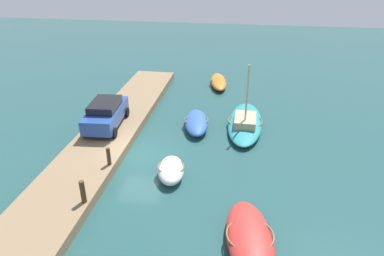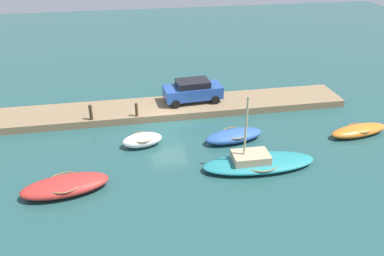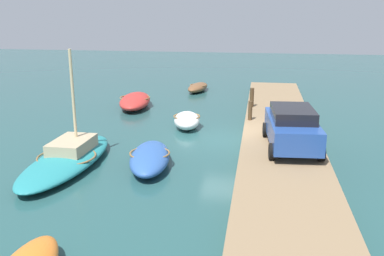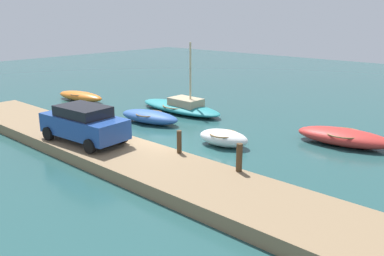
{
  "view_description": "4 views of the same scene",
  "coord_description": "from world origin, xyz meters",
  "px_view_note": "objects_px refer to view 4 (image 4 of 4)",
  "views": [
    {
      "loc": [
        16.82,
        5.75,
        10.57
      ],
      "look_at": [
        -1.44,
        2.91,
        1.23
      ],
      "focal_mm": 32.84,
      "sensor_mm": 36.0,
      "label": 1
    },
    {
      "loc": [
        2.6,
        23.56,
        12.56
      ],
      "look_at": [
        -1.23,
        2.78,
        1.21
      ],
      "focal_mm": 35.77,
      "sensor_mm": 36.0,
      "label": 2
    },
    {
      "loc": [
        -19.62,
        -1.4,
        6.09
      ],
      "look_at": [
        -1.24,
        1.55,
        0.89
      ],
      "focal_mm": 40.28,
      "sensor_mm": 36.0,
      "label": 3
    },
    {
      "loc": [
        13.4,
        -12.7,
        6.31
      ],
      "look_at": [
        0.41,
        1.67,
        0.76
      ],
      "focal_mm": 37.85,
      "sensor_mm": 36.0,
      "label": 4
    }
  ],
  "objects_px": {
    "sailboat_teal": "(181,106)",
    "rowboat_orange": "(80,96)",
    "mooring_post_mid_west": "(239,158)",
    "motorboat_red": "(344,137)",
    "dinghy_white": "(224,138)",
    "parked_car": "(84,123)",
    "rowboat_blue": "(149,117)",
    "mooring_post_west": "(179,142)"
  },
  "relations": [
    {
      "from": "rowboat_blue",
      "to": "mooring_post_west",
      "type": "distance_m",
      "value": 7.14
    },
    {
      "from": "parked_car",
      "to": "rowboat_blue",
      "type": "bearing_deg",
      "value": 102.8
    },
    {
      "from": "sailboat_teal",
      "to": "parked_car",
      "type": "distance_m",
      "value": 9.1
    },
    {
      "from": "rowboat_blue",
      "to": "parked_car",
      "type": "distance_m",
      "value": 5.89
    },
    {
      "from": "mooring_post_west",
      "to": "sailboat_teal",
      "type": "bearing_deg",
      "value": 133.22
    },
    {
      "from": "dinghy_white",
      "to": "motorboat_red",
      "type": "height_order",
      "value": "same"
    },
    {
      "from": "motorboat_red",
      "to": "parked_car",
      "type": "distance_m",
      "value": 12.53
    },
    {
      "from": "rowboat_blue",
      "to": "rowboat_orange",
      "type": "xyz_separation_m",
      "value": [
        -8.43,
        0.76,
        -0.03
      ]
    },
    {
      "from": "sailboat_teal",
      "to": "dinghy_white",
      "type": "distance_m",
      "value": 7.39
    },
    {
      "from": "dinghy_white",
      "to": "motorboat_red",
      "type": "distance_m",
      "value": 5.93
    },
    {
      "from": "sailboat_teal",
      "to": "mooring_post_mid_west",
      "type": "xyz_separation_m",
      "value": [
        9.67,
        -6.97,
        0.71
      ]
    },
    {
      "from": "motorboat_red",
      "to": "mooring_post_west",
      "type": "height_order",
      "value": "mooring_post_west"
    },
    {
      "from": "dinghy_white",
      "to": "rowboat_orange",
      "type": "distance_m",
      "value": 14.39
    },
    {
      "from": "rowboat_orange",
      "to": "motorboat_red",
      "type": "distance_m",
      "value": 18.85
    },
    {
      "from": "sailboat_teal",
      "to": "parked_car",
      "type": "bearing_deg",
      "value": -74.72
    },
    {
      "from": "mooring_post_west",
      "to": "mooring_post_mid_west",
      "type": "height_order",
      "value": "mooring_post_mid_west"
    },
    {
      "from": "rowboat_blue",
      "to": "sailboat_teal",
      "type": "xyz_separation_m",
      "value": [
        -0.5,
        3.22,
        -0.01
      ]
    },
    {
      "from": "mooring_post_west",
      "to": "mooring_post_mid_west",
      "type": "bearing_deg",
      "value": 0.0
    },
    {
      "from": "sailboat_teal",
      "to": "rowboat_blue",
      "type": "bearing_deg",
      "value": -80.02
    },
    {
      "from": "sailboat_teal",
      "to": "dinghy_white",
      "type": "relative_size",
      "value": 2.44
    },
    {
      "from": "dinghy_white",
      "to": "mooring_post_west",
      "type": "distance_m",
      "value": 3.33
    },
    {
      "from": "sailboat_teal",
      "to": "rowboat_orange",
      "type": "distance_m",
      "value": 8.3
    },
    {
      "from": "dinghy_white",
      "to": "rowboat_orange",
      "type": "xyz_separation_m",
      "value": [
        -14.33,
        1.23,
        -0.06
      ]
    },
    {
      "from": "dinghy_white",
      "to": "parked_car",
      "type": "distance_m",
      "value": 6.66
    },
    {
      "from": "sailboat_teal",
      "to": "rowboat_orange",
      "type": "height_order",
      "value": "sailboat_teal"
    },
    {
      "from": "sailboat_teal",
      "to": "mooring_post_mid_west",
      "type": "relative_size",
      "value": 6.08
    },
    {
      "from": "rowboat_blue",
      "to": "mooring_post_mid_west",
      "type": "relative_size",
      "value": 3.77
    },
    {
      "from": "rowboat_blue",
      "to": "sailboat_teal",
      "type": "distance_m",
      "value": 3.26
    },
    {
      "from": "rowboat_blue",
      "to": "motorboat_red",
      "type": "bearing_deg",
      "value": 9.91
    },
    {
      "from": "mooring_post_mid_west",
      "to": "parked_car",
      "type": "bearing_deg",
      "value": -166.46
    },
    {
      "from": "motorboat_red",
      "to": "rowboat_orange",
      "type": "bearing_deg",
      "value": -179.95
    },
    {
      "from": "rowboat_blue",
      "to": "mooring_post_west",
      "type": "relative_size",
      "value": 4.21
    },
    {
      "from": "mooring_post_west",
      "to": "mooring_post_mid_west",
      "type": "relative_size",
      "value": 0.9
    },
    {
      "from": "rowboat_blue",
      "to": "rowboat_orange",
      "type": "relative_size",
      "value": 0.94
    },
    {
      "from": "mooring_post_west",
      "to": "parked_car",
      "type": "relative_size",
      "value": 0.22
    },
    {
      "from": "rowboat_orange",
      "to": "parked_car",
      "type": "height_order",
      "value": "parked_car"
    },
    {
      "from": "motorboat_red",
      "to": "mooring_post_west",
      "type": "distance_m",
      "value": 8.47
    },
    {
      "from": "rowboat_orange",
      "to": "mooring_post_mid_west",
      "type": "height_order",
      "value": "mooring_post_mid_west"
    },
    {
      "from": "rowboat_orange",
      "to": "mooring_post_mid_west",
      "type": "relative_size",
      "value": 4.0
    },
    {
      "from": "mooring_post_west",
      "to": "rowboat_blue",
      "type": "bearing_deg",
      "value": 148.23
    },
    {
      "from": "dinghy_white",
      "to": "rowboat_orange",
      "type": "height_order",
      "value": "dinghy_white"
    },
    {
      "from": "sailboat_teal",
      "to": "mooring_post_west",
      "type": "xyz_separation_m",
      "value": [
        6.55,
        -6.97,
        0.65
      ]
    }
  ]
}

